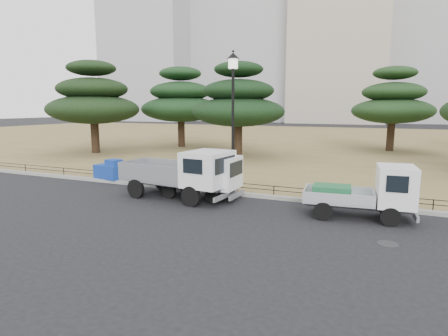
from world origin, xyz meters
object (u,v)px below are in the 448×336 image
at_px(street_lamp, 233,99).
at_px(tarp_pile, 112,170).
at_px(truck_large, 182,172).
at_px(truck_kei_front, 205,177).
at_px(truck_kei_rear, 367,192).

xyz_separation_m(street_lamp, tarp_pile, (-6.94, 0.15, -3.66)).
height_order(truck_large, tarp_pile, truck_large).
relative_size(truck_kei_front, truck_kei_rear, 0.94).
bearing_deg(tarp_pile, truck_kei_rear, -8.25).
relative_size(truck_large, street_lamp, 0.83).
bearing_deg(truck_kei_rear, truck_large, 175.08).
relative_size(truck_large, truck_kei_rear, 1.33).
relative_size(truck_kei_front, tarp_pile, 2.07).
bearing_deg(truck_kei_front, truck_large, -151.73).
bearing_deg(truck_kei_rear, street_lamp, 158.17).
xyz_separation_m(truck_kei_front, truck_kei_rear, (6.48, -0.38, 0.03)).
height_order(truck_kei_front, tarp_pile, truck_kei_front).
distance_m(truck_kei_rear, street_lamp, 6.82).
height_order(truck_kei_front, street_lamp, street_lamp).
height_order(truck_kei_rear, street_lamp, street_lamp).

